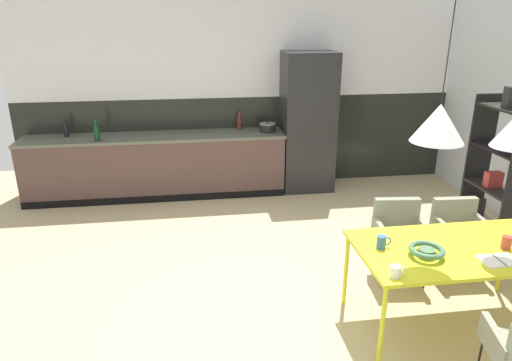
{
  "coord_description": "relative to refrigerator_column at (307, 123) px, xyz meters",
  "views": [
    {
      "loc": [
        -0.8,
        -3.36,
        2.51
      ],
      "look_at": [
        -0.18,
        0.97,
        0.92
      ],
      "focal_mm": 32.16,
      "sensor_mm": 36.0,
      "label": 1
    }
  ],
  "objects": [
    {
      "name": "bottle_spice_small",
      "position": [
        -0.99,
        0.17,
        -0.01
      ],
      "size": [
        0.07,
        0.07,
        0.25
      ],
      "color": "maroon",
      "rests_on": "kitchen_counter"
    },
    {
      "name": "armchair_far_side",
      "position": [
        0.3,
        -2.58,
        -0.5
      ],
      "size": [
        0.53,
        0.52,
        0.78
      ],
      "rotation": [
        0.0,
        0.0,
        3.04
      ],
      "color": "gray",
      "rests_on": "ground"
    },
    {
      "name": "back_wall_panel_upper",
      "position": [
        -0.89,
        0.36,
        1.02
      ],
      "size": [
        6.62,
        0.12,
        1.36
      ],
      "primitive_type": "cube",
      "color": "silver",
      "rests_on": "back_wall_splashback_dark"
    },
    {
      "name": "kitchen_counter",
      "position": [
        -2.22,
        -0.0,
        -0.56
      ],
      "size": [
        3.69,
        0.63,
        0.9
      ],
      "color": "#4F3935",
      "rests_on": "ground"
    },
    {
      "name": "armchair_head_of_table",
      "position": [
        0.95,
        -2.56,
        -0.53
      ],
      "size": [
        0.51,
        0.5,
        0.74
      ],
      "rotation": [
        0.0,
        0.0,
        3.08
      ],
      "color": "gray",
      "rests_on": "ground"
    },
    {
      "name": "back_wall_splashback_dark",
      "position": [
        -0.89,
        0.36,
        -0.33
      ],
      "size": [
        6.62,
        0.12,
        1.36
      ],
      "primitive_type": "cube",
      "color": "black",
      "rests_on": "ground"
    },
    {
      "name": "pendant_lamp_over_table_near",
      "position": [
        0.07,
        -3.44,
        0.77
      ],
      "size": [
        0.38,
        0.38,
        1.02
      ],
      "color": "black"
    },
    {
      "name": "mug_tall_blue",
      "position": [
        -0.29,
        -3.76,
        -0.23
      ],
      "size": [
        0.12,
        0.08,
        0.09
      ],
      "color": "white",
      "rests_on": "dining_table"
    },
    {
      "name": "dining_table",
      "position": [
        0.39,
        -3.41,
        -0.32
      ],
      "size": [
        1.62,
        0.89,
        0.73
      ],
      "color": "yellow",
      "rests_on": "ground"
    },
    {
      "name": "bottle_oil_tall",
      "position": [
        -2.96,
        -0.19,
        0.01
      ],
      "size": [
        0.07,
        0.07,
        0.3
      ],
      "color": "#0F3319",
      "rests_on": "kitchen_counter"
    },
    {
      "name": "bottle_wine_green",
      "position": [
        -3.43,
        0.11,
        -0.01
      ],
      "size": [
        0.07,
        0.07,
        0.27
      ],
      "color": "black",
      "rests_on": "kitchen_counter"
    },
    {
      "name": "refrigerator_column",
      "position": [
        0.0,
        0.0,
        0.0
      ],
      "size": [
        0.74,
        0.6,
        2.03
      ],
      "primitive_type": "cube",
      "color": "#232326",
      "rests_on": "ground"
    },
    {
      "name": "cooking_pot",
      "position": [
        -0.6,
        -0.0,
        -0.05
      ],
      "size": [
        0.23,
        0.23,
        0.15
      ],
      "color": "black",
      "rests_on": "kitchen_counter"
    },
    {
      "name": "open_shelf_unit",
      "position": [
        1.59,
        -2.13,
        -0.1
      ],
      "size": [
        0.3,
        0.75,
        1.82
      ],
      "rotation": [
        0.0,
        0.0,
        -1.57
      ],
      "color": "black",
      "rests_on": "ground"
    },
    {
      "name": "fruit_bowl",
      "position": [
        0.07,
        -3.51,
        -0.23
      ],
      "size": [
        0.28,
        0.28,
        0.08
      ],
      "color": "#4C704C",
      "rests_on": "dining_table"
    },
    {
      "name": "mug_short_terracotta",
      "position": [
        0.77,
        -3.48,
        -0.22
      ],
      "size": [
        0.12,
        0.08,
        0.11
      ],
      "color": "#B23D33",
      "rests_on": "dining_table"
    },
    {
      "name": "ground_plane",
      "position": [
        -0.89,
        -3.09,
        -1.01
      ],
      "size": [
        9.12,
        9.12,
        0.0
      ],
      "primitive_type": "plane",
      "color": "tan"
    },
    {
      "name": "open_book",
      "position": [
        0.59,
        -3.66,
        -0.27
      ],
      "size": [
        0.28,
        0.2,
        0.02
      ],
      "color": "white",
      "rests_on": "dining_table"
    },
    {
      "name": "mug_glass_clear",
      "position": [
        -0.22,
        -3.33,
        -0.22
      ],
      "size": [
        0.12,
        0.07,
        0.11
      ],
      "color": "#335B93",
      "rests_on": "dining_table"
    }
  ]
}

